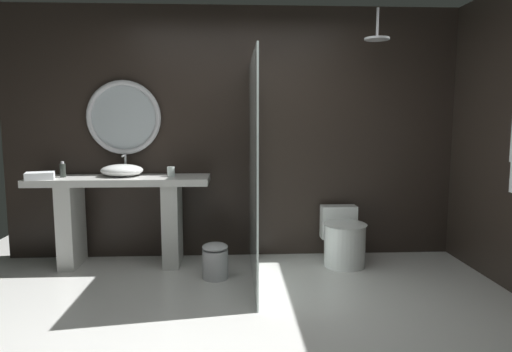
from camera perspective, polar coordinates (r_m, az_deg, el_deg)
ground_plane at (r=3.24m, az=-1.97°, el=-19.57°), size 5.76×5.76×0.00m
back_wall_panel at (r=4.79m, az=-2.40°, el=5.32°), size 4.80×0.10×2.60m
vanity_counter at (r=4.69m, az=-16.59°, el=-4.03°), size 1.74×0.50×0.89m
vessel_sink at (r=4.66m, az=-16.54°, el=0.70°), size 0.41×0.34×0.21m
tumbler_cup at (r=4.55m, az=-10.67°, el=0.55°), size 0.08×0.08×0.10m
soap_dispenser at (r=4.79m, az=-23.18°, el=0.68°), size 0.06×0.06×0.16m
round_wall_mirror at (r=4.83m, az=-16.34°, el=7.09°), size 0.76×0.05×0.76m
shower_glass_panel at (r=4.03m, az=-0.35°, el=0.71°), size 0.02×1.48×2.00m
rain_shower_head at (r=4.64m, az=15.00°, el=16.58°), size 0.24×0.24×0.30m
toilet at (r=4.68m, az=10.94°, el=-7.81°), size 0.43×0.60×0.55m
waste_bin at (r=4.24m, az=-5.17°, el=-10.55°), size 0.24×0.24×0.33m
folded_hand_towel at (r=4.72m, az=-25.58°, el=0.02°), size 0.29×0.25×0.07m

